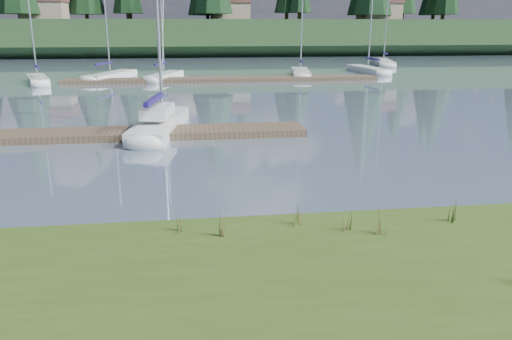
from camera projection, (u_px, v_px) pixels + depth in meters
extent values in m
plane|color=slate|center=(200.00, 82.00, 41.45)|extent=(200.00, 200.00, 0.00)
cube|color=#1B3219|center=(193.00, 38.00, 81.66)|extent=(200.00, 20.00, 5.00)
cube|color=silver|center=(160.00, 126.00, 22.17)|extent=(2.50, 6.90, 0.70)
ellipsoid|color=silver|center=(174.00, 113.00, 25.41)|extent=(1.73, 2.04, 0.70)
cube|color=#1C1350|center=(154.00, 100.00, 20.84)|extent=(0.65, 3.06, 0.20)
cube|color=silver|center=(158.00, 111.00, 21.59)|extent=(1.42, 2.58, 0.45)
cube|color=#4C3D2C|center=(116.00, 134.00, 20.92)|extent=(16.00, 2.00, 0.30)
cube|color=#4C3D2C|center=(223.00, 79.00, 41.66)|extent=(26.00, 2.20, 0.30)
cube|color=silver|center=(38.00, 81.00, 40.10)|extent=(3.25, 6.03, 0.70)
ellipsoid|color=silver|center=(35.00, 77.00, 42.63)|extent=(1.76, 1.95, 0.70)
cylinder|color=silver|center=(30.00, 15.00, 38.68)|extent=(0.12, 0.12, 8.97)
cube|color=#1C1350|center=(37.00, 66.00, 39.08)|extent=(0.97, 2.29, 0.20)
cube|color=silver|center=(111.00, 77.00, 43.22)|extent=(3.92, 7.07, 0.70)
ellipsoid|color=silver|center=(129.00, 73.00, 46.47)|extent=(2.09, 2.31, 0.70)
cylinder|color=silver|center=(105.00, 4.00, 41.53)|extent=(0.12, 0.12, 10.87)
cube|color=#1C1350|center=(104.00, 64.00, 42.00)|extent=(1.16, 2.66, 0.20)
cube|color=silver|center=(164.00, 77.00, 42.77)|extent=(3.22, 6.06, 0.70)
ellipsoid|color=silver|center=(177.00, 74.00, 45.57)|extent=(1.76, 1.96, 0.70)
cylinder|color=silver|center=(161.00, 13.00, 41.30)|extent=(0.12, 0.12, 9.36)
cube|color=#1C1350|center=(160.00, 64.00, 41.68)|extent=(0.96, 2.30, 0.20)
cube|color=silver|center=(301.00, 74.00, 45.76)|extent=(2.56, 6.79, 0.70)
ellipsoid|color=silver|center=(299.00, 70.00, 48.94)|extent=(1.72, 2.02, 0.70)
cylinder|color=silver|center=(302.00, 9.00, 44.17)|extent=(0.12, 0.12, 10.20)
cube|color=#1C1350|center=(301.00, 61.00, 44.56)|extent=(0.62, 2.64, 0.20)
cube|color=silver|center=(368.00, 71.00, 48.93)|extent=(2.26, 7.05, 0.70)
ellipsoid|color=silver|center=(353.00, 68.00, 52.17)|extent=(1.69, 2.03, 0.70)
cylinder|color=silver|center=(372.00, 7.00, 47.27)|extent=(0.12, 0.12, 10.69)
cube|color=#1C1350|center=(373.00, 59.00, 47.71)|extent=(0.47, 2.76, 0.20)
cube|color=silver|center=(383.00, 63.00, 58.09)|extent=(3.67, 8.13, 0.70)
ellipsoid|color=silver|center=(379.00, 61.00, 61.87)|extent=(2.20, 2.52, 0.70)
cylinder|color=silver|center=(387.00, 5.00, 56.27)|extent=(0.12, 0.12, 11.82)
cube|color=#1C1350|center=(385.00, 53.00, 56.73)|extent=(0.96, 3.11, 0.20)
cone|color=#475B23|center=(218.00, 224.00, 10.25)|extent=(0.03, 0.03, 0.54)
cone|color=brown|center=(223.00, 228.00, 10.22)|extent=(0.03, 0.03, 0.44)
cone|color=#475B23|center=(220.00, 222.00, 10.28)|extent=(0.03, 0.03, 0.60)
cone|color=brown|center=(225.00, 228.00, 10.27)|extent=(0.03, 0.03, 0.38)
cone|color=#475B23|center=(219.00, 227.00, 10.19)|extent=(0.03, 0.03, 0.49)
cone|color=#475B23|center=(294.00, 215.00, 10.82)|extent=(0.03, 0.03, 0.48)
cone|color=brown|center=(300.00, 218.00, 10.78)|extent=(0.03, 0.03, 0.38)
cone|color=#475B23|center=(296.00, 214.00, 10.85)|extent=(0.03, 0.03, 0.53)
cone|color=brown|center=(301.00, 218.00, 10.83)|extent=(0.03, 0.03, 0.34)
cone|color=#475B23|center=(296.00, 218.00, 10.76)|extent=(0.03, 0.03, 0.43)
cone|color=#475B23|center=(379.00, 218.00, 10.39)|extent=(0.03, 0.03, 0.69)
cone|color=brown|center=(385.00, 222.00, 10.35)|extent=(0.03, 0.03, 0.55)
cone|color=#475B23|center=(381.00, 216.00, 10.41)|extent=(0.03, 0.03, 0.76)
cone|color=brown|center=(386.00, 223.00, 10.40)|extent=(0.03, 0.03, 0.48)
cone|color=#475B23|center=(381.00, 221.00, 10.32)|extent=(0.03, 0.03, 0.62)
cone|color=#475B23|center=(175.00, 220.00, 10.50)|extent=(0.03, 0.03, 0.53)
cone|color=brown|center=(181.00, 223.00, 10.46)|extent=(0.03, 0.03, 0.42)
cone|color=#475B23|center=(178.00, 218.00, 10.52)|extent=(0.03, 0.03, 0.58)
cone|color=brown|center=(182.00, 224.00, 10.51)|extent=(0.03, 0.03, 0.37)
cone|color=#475B23|center=(176.00, 222.00, 10.43)|extent=(0.03, 0.03, 0.47)
cone|color=#475B23|center=(345.00, 220.00, 10.59)|extent=(0.03, 0.03, 0.43)
cone|color=brown|center=(350.00, 223.00, 10.55)|extent=(0.03, 0.03, 0.35)
cone|color=#475B23|center=(347.00, 219.00, 10.62)|extent=(0.03, 0.03, 0.48)
cone|color=brown|center=(351.00, 223.00, 10.60)|extent=(0.03, 0.03, 0.30)
cone|color=#475B23|center=(347.00, 223.00, 10.53)|extent=(0.03, 0.03, 0.39)
cone|color=#475B23|center=(451.00, 210.00, 11.03)|extent=(0.03, 0.03, 0.55)
cone|color=brown|center=(457.00, 213.00, 10.99)|extent=(0.03, 0.03, 0.44)
cone|color=#475B23|center=(453.00, 208.00, 11.06)|extent=(0.03, 0.03, 0.61)
cone|color=brown|center=(457.00, 214.00, 11.04)|extent=(0.03, 0.03, 0.39)
cone|color=#475B23|center=(454.00, 212.00, 10.96)|extent=(0.03, 0.03, 0.50)
cube|color=#33281C|center=(232.00, 230.00, 11.37)|extent=(60.00, 0.50, 0.14)
cylinder|color=#382619|center=(20.00, 15.00, 72.79)|extent=(0.60, 0.60, 1.80)
cylinder|color=#382619|center=(128.00, 16.00, 78.49)|extent=(0.60, 0.60, 1.80)
cylinder|color=#382619|center=(213.00, 15.00, 74.42)|extent=(0.60, 0.60, 1.80)
cylinder|color=#382619|center=(287.00, 16.00, 79.75)|extent=(0.60, 0.60, 1.80)
cylinder|color=#382619|center=(369.00, 16.00, 79.49)|extent=(0.60, 0.60, 1.80)
cylinder|color=#382619|center=(443.00, 16.00, 84.11)|extent=(0.60, 0.60, 1.80)
cube|color=gray|center=(45.00, 12.00, 74.93)|extent=(6.00, 5.00, 2.80)
cube|color=gray|center=(230.00, 12.00, 79.42)|extent=(6.00, 5.00, 2.80)
cube|color=gray|center=(379.00, 13.00, 80.55)|extent=(6.00, 5.00, 2.80)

